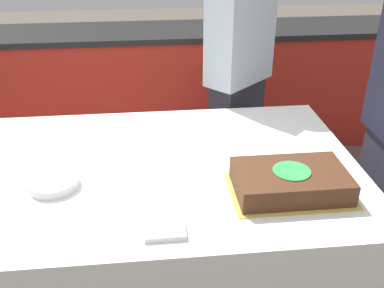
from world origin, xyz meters
The scene contains 7 objects.
back_counter centered at (0.00, 1.66, 0.46)m, with size 4.40×0.58×0.92m.
dining_table centered at (0.00, 0.00, 0.37)m, with size 2.17×1.16×0.74m.
cake centered at (0.72, -0.25, 0.78)m, with size 0.47×0.31×0.10m.
plate_stack centered at (-0.21, -0.11, 0.75)m, with size 0.20×0.20×0.04m.
side_plate_near_cake centered at (0.67, 0.06, 0.74)m, with size 0.21×0.21×0.00m.
utensil_pile centered at (0.22, -0.46, 0.75)m, with size 0.14×0.09×0.02m.
person_cutting_cake centered at (0.72, 0.80, 0.82)m, with size 0.44×0.42×1.59m.
Camera 1 is at (0.18, -1.67, 1.74)m, focal length 42.00 mm.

